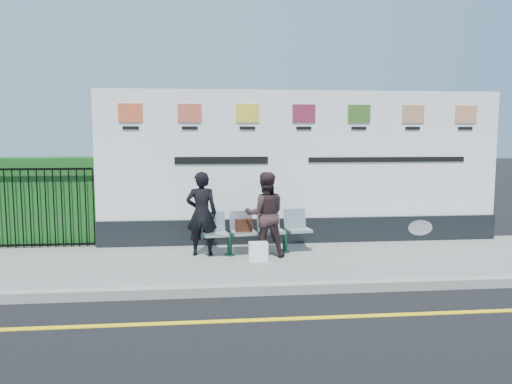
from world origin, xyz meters
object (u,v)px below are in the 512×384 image
bench (258,242)px  woman_right (265,214)px  billboard (302,177)px  woman_left (202,213)px

bench → woman_right: 0.59m
billboard → bench: (-0.99, -0.91, -1.09)m
woman_left → bench: bearing=-178.1°
woman_left → woman_right: (1.11, -0.21, -0.00)m
woman_left → woman_right: size_ratio=1.00×
billboard → woman_left: billboard is taller
billboard → bench: bearing=-137.3°
billboard → bench: 1.73m
billboard → woman_right: (-0.88, -1.11, -0.55)m
bench → woman_right: bearing=-69.9°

